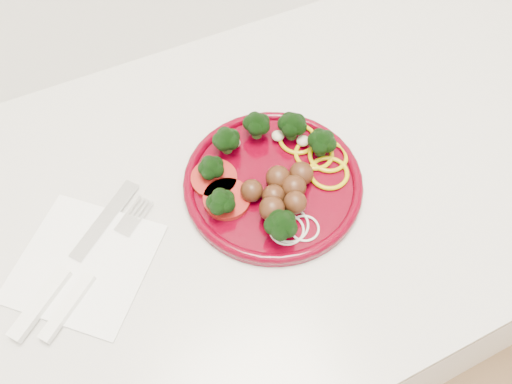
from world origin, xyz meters
name	(u,v)px	position (x,y,z in m)	size (l,w,h in m)	color
counter	(181,335)	(0.00, 1.70, 0.45)	(2.40, 0.60, 0.90)	white
plate	(271,178)	(0.19, 1.69, 0.92)	(0.24, 0.24, 0.05)	#4A000D
napkin	(84,263)	(-0.07, 1.69, 0.90)	(0.16, 0.16, 0.00)	white
knife	(62,275)	(-0.10, 1.68, 0.91)	(0.20, 0.16, 0.01)	silver
fork	(81,289)	(-0.08, 1.65, 0.91)	(0.18, 0.14, 0.01)	white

